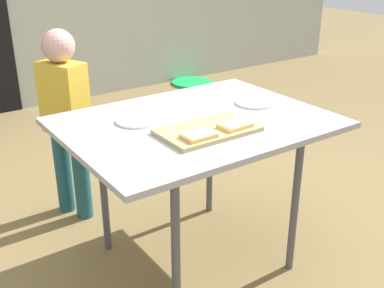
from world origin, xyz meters
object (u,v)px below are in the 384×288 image
object	(u,v)px
dining_table	(196,132)
cutting_board	(208,130)
pizza_slice_near_left	(199,135)
plate_white_right	(255,103)
child_left	(66,114)
pizza_slice_near_right	(235,125)
garden_hose_coil	(192,83)
plate_white_left	(137,121)

from	to	relation	value
dining_table	cutting_board	world-z (taller)	cutting_board
pizza_slice_near_left	plate_white_right	bearing A→B (deg)	24.81
cutting_board	child_left	bearing A→B (deg)	107.38
pizza_slice_near_right	plate_white_right	bearing A→B (deg)	35.85
dining_table	pizza_slice_near_left	size ratio (longest dim) A/B	8.79
dining_table	child_left	size ratio (longest dim) A/B	1.09
plate_white_right	child_left	xyz separation A→B (m)	(-0.68, 0.71, -0.13)
dining_table	pizza_slice_near_right	bearing A→B (deg)	-75.38
cutting_board	garden_hose_coil	bearing A→B (deg)	56.29
dining_table	plate_white_right	bearing A→B (deg)	3.63
child_left	dining_table	bearing A→B (deg)	-66.43
plate_white_right	garden_hose_coil	xyz separation A→B (m)	(1.39, 2.53, -0.71)
dining_table	pizza_slice_near_right	distance (m)	0.22
dining_table	plate_white_left	xyz separation A→B (m)	(-0.22, 0.13, 0.06)
pizza_slice_near_right	garden_hose_coil	size ratio (longest dim) A/B	0.30
pizza_slice_near_right	plate_white_right	xyz separation A→B (m)	(0.31, 0.22, -0.02)
pizza_slice_near_left	child_left	xyz separation A→B (m)	(-0.19, 0.94, -0.15)
cutting_board	pizza_slice_near_right	world-z (taller)	pizza_slice_near_right
pizza_slice_near_right	pizza_slice_near_left	world-z (taller)	same
plate_white_left	child_left	size ratio (longest dim) A/B	0.18
dining_table	plate_white_right	size ratio (longest dim) A/B	6.08
cutting_board	child_left	size ratio (longest dim) A/B	0.38
pizza_slice_near_right	plate_white_right	world-z (taller)	pizza_slice_near_right
plate_white_right	pizza_slice_near_left	bearing A→B (deg)	-155.19
pizza_slice_near_left	pizza_slice_near_right	bearing A→B (deg)	1.72
dining_table	cutting_board	bearing A→B (deg)	-107.53
plate_white_right	cutting_board	bearing A→B (deg)	-157.51
child_left	garden_hose_coil	world-z (taller)	child_left
dining_table	pizza_slice_near_left	distance (m)	0.26
plate_white_left	garden_hose_coil	size ratio (longest dim) A/B	0.43
plate_white_right	garden_hose_coil	bearing A→B (deg)	61.13
cutting_board	plate_white_left	bearing A→B (deg)	122.75
pizza_slice_near_right	plate_white_left	xyz separation A→B (m)	(-0.27, 0.33, -0.02)
child_left	plate_white_right	bearing A→B (deg)	-46.43
dining_table	plate_white_right	world-z (taller)	plate_white_right
dining_table	garden_hose_coil	world-z (taller)	dining_table
pizza_slice_near_right	child_left	world-z (taller)	child_left
cutting_board	garden_hose_coil	xyz separation A→B (m)	(1.80, 2.69, -0.72)
child_left	cutting_board	bearing A→B (deg)	-72.62
cutting_board	plate_white_right	bearing A→B (deg)	22.49
pizza_slice_near_right	pizza_slice_near_left	xyz separation A→B (m)	(-0.18, -0.01, 0.00)
pizza_slice_near_left	garden_hose_coil	world-z (taller)	pizza_slice_near_left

